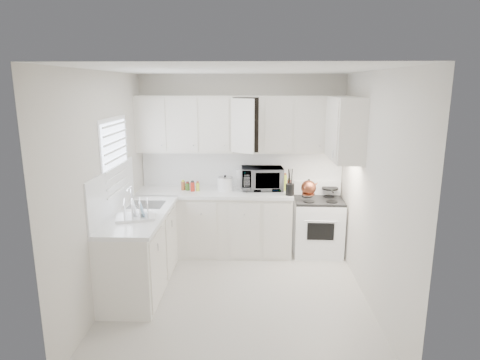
{
  "coord_description": "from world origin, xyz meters",
  "views": [
    {
      "loc": [
        0.17,
        -4.49,
        2.44
      ],
      "look_at": [
        0.0,
        0.7,
        1.25
      ],
      "focal_mm": 30.94,
      "sensor_mm": 36.0,
      "label": 1
    }
  ],
  "objects_px": {
    "tea_kettle": "(309,187)",
    "utensil_crock": "(290,182)",
    "microwave": "(262,176)",
    "dish_rack": "(135,208)",
    "rice_cooker": "(225,183)",
    "stove": "(318,219)"
  },
  "relations": [
    {
      "from": "utensil_crock",
      "to": "dish_rack",
      "type": "height_order",
      "value": "utensil_crock"
    },
    {
      "from": "dish_rack",
      "to": "stove",
      "type": "bearing_deg",
      "value": 14.27
    },
    {
      "from": "tea_kettle",
      "to": "dish_rack",
      "type": "height_order",
      "value": "dish_rack"
    },
    {
      "from": "microwave",
      "to": "dish_rack",
      "type": "xyz_separation_m",
      "value": [
        -1.48,
        -1.41,
        -0.08
      ]
    },
    {
      "from": "utensil_crock",
      "to": "stove",
      "type": "bearing_deg",
      "value": 26.79
    },
    {
      "from": "microwave",
      "to": "rice_cooker",
      "type": "relative_size",
      "value": 2.63
    },
    {
      "from": "tea_kettle",
      "to": "utensil_crock",
      "type": "distance_m",
      "value": 0.29
    },
    {
      "from": "stove",
      "to": "utensil_crock",
      "type": "bearing_deg",
      "value": -151.88
    },
    {
      "from": "rice_cooker",
      "to": "tea_kettle",
      "type": "bearing_deg",
      "value": -0.06
    },
    {
      "from": "utensil_crock",
      "to": "rice_cooker",
      "type": "bearing_deg",
      "value": 164.76
    },
    {
      "from": "dish_rack",
      "to": "rice_cooker",
      "type": "bearing_deg",
      "value": 39.35
    },
    {
      "from": "microwave",
      "to": "dish_rack",
      "type": "bearing_deg",
      "value": -140.3
    },
    {
      "from": "stove",
      "to": "tea_kettle",
      "type": "relative_size",
      "value": 4.09
    },
    {
      "from": "stove",
      "to": "tea_kettle",
      "type": "distance_m",
      "value": 0.58
    },
    {
      "from": "tea_kettle",
      "to": "rice_cooker",
      "type": "height_order",
      "value": "tea_kettle"
    },
    {
      "from": "tea_kettle",
      "to": "rice_cooker",
      "type": "distance_m",
      "value": 1.19
    },
    {
      "from": "rice_cooker",
      "to": "stove",
      "type": "bearing_deg",
      "value": 7.79
    },
    {
      "from": "stove",
      "to": "rice_cooker",
      "type": "relative_size",
      "value": 4.71
    },
    {
      "from": "utensil_crock",
      "to": "dish_rack",
      "type": "relative_size",
      "value": 0.9
    },
    {
      "from": "microwave",
      "to": "utensil_crock",
      "type": "relative_size",
      "value": 1.54
    },
    {
      "from": "stove",
      "to": "utensil_crock",
      "type": "distance_m",
      "value": 0.79
    },
    {
      "from": "rice_cooker",
      "to": "utensil_crock",
      "type": "bearing_deg",
      "value": -6.44
    }
  ]
}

